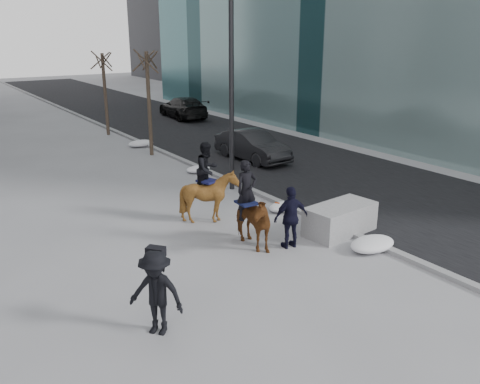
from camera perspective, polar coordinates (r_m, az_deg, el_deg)
ground at (r=13.61m, az=2.85°, el=-7.31°), size 120.00×120.00×0.00m
road at (r=25.20m, az=1.99°, el=4.54°), size 8.00×90.00×0.01m
curb at (r=23.13m, az=-6.07°, el=3.38°), size 0.25×90.00×0.12m
planter at (r=15.28m, az=11.16°, el=-2.99°), size 2.28×1.30×0.87m
car_near at (r=23.46m, az=1.38°, el=5.26°), size 1.64×4.23×1.37m
car_far at (r=35.29m, az=-6.41°, el=9.43°), size 2.47×5.12×1.44m
tree_near at (r=24.48m, az=-10.20°, el=10.25°), size 1.20×1.20×5.36m
tree_far at (r=29.96m, az=-14.93°, el=10.97°), size 1.20×1.20×5.05m
mounted_left at (r=13.89m, az=1.03°, el=-2.70°), size 0.95×1.93×2.44m
mounted_right at (r=15.75m, az=-3.46°, el=0.17°), size 1.71×1.82×2.52m
feeder at (r=13.94m, az=5.74°, el=-2.85°), size 1.08×0.94×1.75m
camera_crew at (r=10.19m, az=-9.40°, el=-11.07°), size 1.22×1.29×1.75m
lamppost at (r=18.43m, az=-1.01°, el=15.37°), size 0.25×0.80×9.09m
snow_piles at (r=19.33m, az=-0.74°, el=0.92°), size 1.41×16.49×0.36m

